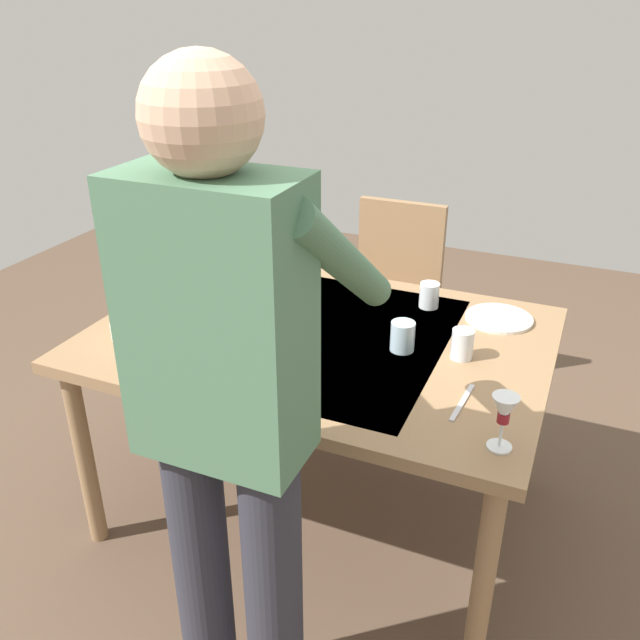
{
  "coord_description": "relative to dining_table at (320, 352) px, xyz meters",
  "views": [
    {
      "loc": [
        -0.77,
        1.81,
        1.77
      ],
      "look_at": [
        0.0,
        0.0,
        0.79
      ],
      "focal_mm": 37.5,
      "sensor_mm": 36.0,
      "label": 1
    }
  ],
  "objects": [
    {
      "name": "dining_table",
      "position": [
        0.0,
        0.0,
        0.0
      ],
      "size": [
        1.48,
        1.05,
        0.74
      ],
      "color": "#93704C",
      "rests_on": "ground_plane"
    },
    {
      "name": "water_cup_near_right",
      "position": [
        -0.47,
        -0.02,
        0.12
      ],
      "size": [
        0.07,
        0.07,
        0.1
      ],
      "primitive_type": "cylinder",
      "color": "silver",
      "rests_on": "dining_table"
    },
    {
      "name": "wine_glass_right",
      "position": [
        0.26,
        0.44,
        0.17
      ],
      "size": [
        0.07,
        0.07,
        0.15
      ],
      "color": "white",
      "rests_on": "dining_table"
    },
    {
      "name": "wine_bottle",
      "position": [
        0.43,
        0.13,
        0.18
      ],
      "size": [
        0.07,
        0.07,
        0.3
      ],
      "color": "black",
      "rests_on": "dining_table"
    },
    {
      "name": "water_cup_far_left",
      "position": [
        -0.28,
        -0.35,
        0.11
      ],
      "size": [
        0.07,
        0.07,
        0.09
      ],
      "primitive_type": "cylinder",
      "color": "silver",
      "rests_on": "dining_table"
    },
    {
      "name": "table_fork",
      "position": [
        0.58,
        -0.02,
        0.07
      ],
      "size": [
        0.05,
        0.18,
        0.0
      ],
      "primitive_type": "cube",
      "rotation": [
        0.0,
        0.0,
        -0.19
      ],
      "color": "silver",
      "rests_on": "dining_table"
    },
    {
      "name": "water_cup_near_left",
      "position": [
        -0.28,
        0.0,
        0.12
      ],
      "size": [
        0.08,
        0.08,
        0.1
      ],
      "primitive_type": "cylinder",
      "color": "silver",
      "rests_on": "dining_table"
    },
    {
      "name": "serving_bowl_pasta",
      "position": [
        0.16,
        0.11,
        0.1
      ],
      "size": [
        0.3,
        0.3,
        0.07
      ],
      "color": "silver",
      "rests_on": "dining_table"
    },
    {
      "name": "ground_plane",
      "position": [
        0.0,
        0.0,
        -0.68
      ],
      "size": [
        6.0,
        6.0,
        0.0
      ],
      "primitive_type": "plane",
      "color": "brown"
    },
    {
      "name": "chair_near",
      "position": [
        0.03,
        -0.91,
        -0.15
      ],
      "size": [
        0.4,
        0.4,
        0.91
      ],
      "color": "brown",
      "rests_on": "ground_plane"
    },
    {
      "name": "side_bowl_salad",
      "position": [
        0.54,
        0.25,
        0.1
      ],
      "size": [
        0.18,
        0.18,
        0.07
      ],
      "color": "silver",
      "rests_on": "dining_table"
    },
    {
      "name": "person_server",
      "position": [
        -0.12,
        0.79,
        0.29
      ],
      "size": [
        0.42,
        0.61,
        1.69
      ],
      "color": "#2D2D38",
      "rests_on": "ground_plane"
    },
    {
      "name": "wine_glass_left",
      "position": [
        -0.65,
        0.39,
        0.17
      ],
      "size": [
        0.07,
        0.07,
        0.15
      ],
      "color": "white",
      "rests_on": "dining_table"
    },
    {
      "name": "dinner_plate_near",
      "position": [
        0.25,
        -0.29,
        0.08
      ],
      "size": [
        0.23,
        0.23,
        0.01
      ],
      "primitive_type": "cylinder",
      "color": "silver",
      "rests_on": "dining_table"
    },
    {
      "name": "dinner_plate_far",
      "position": [
        -0.53,
        -0.34,
        0.08
      ],
      "size": [
        0.23,
        0.23,
        0.01
      ],
      "primitive_type": "cylinder",
      "color": "silver",
      "rests_on": "dining_table"
    },
    {
      "name": "table_knife",
      "position": [
        -0.53,
        0.23,
        0.07
      ],
      "size": [
        0.03,
        0.2,
        0.0
      ],
      "primitive_type": "cube",
      "rotation": [
        0.0,
        0.0,
        -0.08
      ],
      "color": "silver",
      "rests_on": "dining_table"
    }
  ]
}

